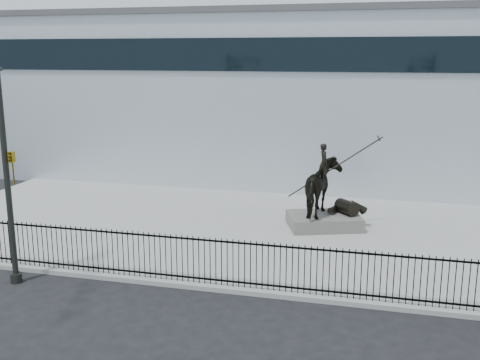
# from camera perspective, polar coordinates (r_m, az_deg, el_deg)

# --- Properties ---
(ground) EXTENTS (120.00, 120.00, 0.00)m
(ground) POSITION_cam_1_polar(r_m,az_deg,el_deg) (16.26, -1.18, -12.99)
(ground) COLOR black
(ground) RESTS_ON ground
(plaza) EXTENTS (30.00, 12.00, 0.15)m
(plaza) POSITION_cam_1_polar(r_m,az_deg,el_deg) (22.58, 3.57, -5.30)
(plaza) COLOR gray
(plaza) RESTS_ON ground
(building) EXTENTS (44.00, 14.00, 9.00)m
(building) POSITION_cam_1_polar(r_m,az_deg,el_deg) (34.43, 7.76, 8.37)
(building) COLOR silver
(building) RESTS_ON ground
(picket_fence) EXTENTS (22.10, 0.10, 1.50)m
(picket_fence) POSITION_cam_1_polar(r_m,az_deg,el_deg) (17.01, -0.06, -8.48)
(picket_fence) COLOR black
(picket_fence) RESTS_ON plaza
(statue_plinth) EXTENTS (3.31, 2.78, 0.53)m
(statue_plinth) POSITION_cam_1_polar(r_m,az_deg,el_deg) (23.07, 8.53, -4.14)
(statue_plinth) COLOR #5F5B57
(statue_plinth) RESTS_ON plaza
(equestrian_statue) EXTENTS (3.42, 2.75, 3.07)m
(equestrian_statue) POSITION_cam_1_polar(r_m,az_deg,el_deg) (22.72, 8.77, -0.82)
(equestrian_statue) COLOR black
(equestrian_statue) RESTS_ON statue_plinth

